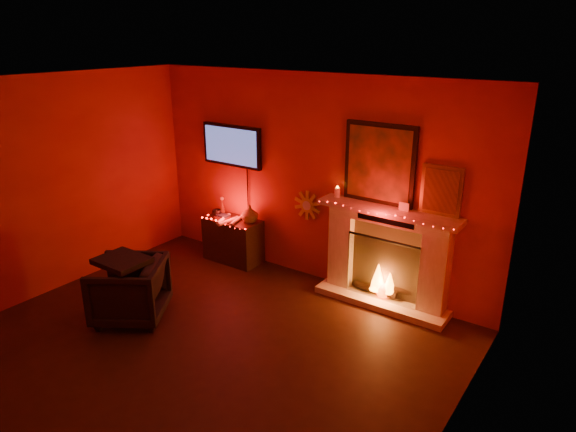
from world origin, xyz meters
name	(u,v)px	position (x,y,z in m)	size (l,w,h in m)	color
room	(165,241)	(0.00, 0.00, 1.35)	(5.00, 5.00, 5.00)	black
fireplace	(386,247)	(1.14, 2.39, 0.72)	(1.72, 0.40, 2.18)	silver
tv	(232,146)	(-1.30, 2.45, 1.65)	(1.00, 0.07, 1.24)	black
sunburst_clock	(307,205)	(-0.05, 2.48, 1.00)	(0.40, 0.03, 0.40)	gold
console_table	(234,238)	(-1.16, 2.26, 0.36)	(0.83, 0.53, 0.88)	black
armchair	(129,290)	(-1.10, 0.35, 0.36)	(0.76, 0.79, 0.72)	black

